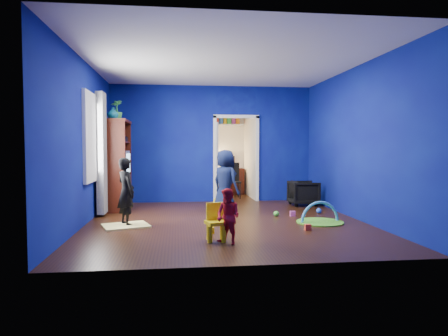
{
  "coord_description": "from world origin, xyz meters",
  "views": [
    {
      "loc": [
        -0.89,
        -7.24,
        1.37
      ],
      "look_at": [
        0.02,
        0.4,
        0.97
      ],
      "focal_mm": 32.0,
      "sensor_mm": 36.0,
      "label": 1
    }
  ],
  "objects": [
    {
      "name": "kid_chair",
      "position": [
        -0.32,
        -1.5,
        0.25
      ],
      "size": [
        0.34,
        0.34,
        0.5
      ],
      "primitive_type": "cube",
      "rotation": [
        0.0,
        0.0,
        0.27
      ],
      "color": "yellow",
      "rests_on": "floor"
    },
    {
      "name": "doorway",
      "position": [
        0.6,
        2.75,
        1.05
      ],
      "size": [
        1.16,
        0.1,
        2.1
      ],
      "primitive_type": "cube",
      "color": "white",
      "rests_on": "floor"
    },
    {
      "name": "wall_right",
      "position": [
        2.5,
        0.0,
        1.45
      ],
      "size": [
        0.02,
        5.5,
        2.9
      ],
      "primitive_type": "cube",
      "color": "#090D6D",
      "rests_on": "floor"
    },
    {
      "name": "alcove",
      "position": [
        0.6,
        3.62,
        1.25
      ],
      "size": [
        1.0,
        1.75,
        2.5
      ],
      "primitive_type": null,
      "color": "silver",
      "rests_on": "floor"
    },
    {
      "name": "potted_plant",
      "position": [
        -2.22,
        1.92,
        2.19
      ],
      "size": [
        0.34,
        0.34,
        0.46
      ],
      "primitive_type": "imported",
      "rotation": [
        0.0,
        0.0,
        -0.41
      ],
      "color": "green",
      "rests_on": "tv_armoire"
    },
    {
      "name": "toy_arch",
      "position": [
        1.69,
        -0.31,
        0.02
      ],
      "size": [
        0.76,
        0.16,
        0.76
      ],
      "primitive_type": "torus",
      "rotation": [
        1.57,
        0.0,
        0.15
      ],
      "color": "#3F8CD8",
      "rests_on": "floor"
    },
    {
      "name": "vase",
      "position": [
        -2.22,
        1.4,
        2.08
      ],
      "size": [
        0.3,
        0.3,
        0.25
      ],
      "primitive_type": "imported",
      "rotation": [
        0.0,
        0.0,
        -0.34
      ],
      "color": "#0C5E62",
      "rests_on": "tv_armoire"
    },
    {
      "name": "curtain",
      "position": [
        -2.37,
        0.9,
        1.25
      ],
      "size": [
        0.14,
        0.42,
        2.4
      ],
      "primitive_type": "cube",
      "color": "slate",
      "rests_on": "floor"
    },
    {
      "name": "tv_armoire",
      "position": [
        -2.22,
        1.7,
        0.98
      ],
      "size": [
        0.58,
        1.14,
        1.96
      ],
      "primitive_type": "cube",
      "color": "#3C0E0A",
      "rests_on": "floor"
    },
    {
      "name": "toy_0",
      "position": [
        1.25,
        -0.93,
        0.05
      ],
      "size": [
        0.1,
        0.08,
        0.1
      ],
      "primitive_type": "cube",
      "color": "#EC4227",
      "rests_on": "floor"
    },
    {
      "name": "toddler_red",
      "position": [
        -0.17,
        -1.7,
        0.39
      ],
      "size": [
        0.48,
        0.48,
        0.79
      ],
      "primitive_type": "imported",
      "rotation": [
        0.0,
        0.0,
        -0.84
      ],
      "color": "red",
      "rests_on": "floor"
    },
    {
      "name": "desk_lamp",
      "position": [
        0.32,
        4.32,
        0.93
      ],
      "size": [
        0.14,
        0.14,
        0.14
      ],
      "primitive_type": "sphere",
      "color": "#FFD88C",
      "rests_on": "study_desk"
    },
    {
      "name": "crt_tv",
      "position": [
        -2.18,
        1.7,
        1.02
      ],
      "size": [
        0.46,
        0.7,
        0.54
      ],
      "primitive_type": "cube",
      "color": "silver",
      "rests_on": "tv_armoire"
    },
    {
      "name": "study_desk",
      "position": [
        0.6,
        4.26,
        0.38
      ],
      "size": [
        0.88,
        0.44,
        0.75
      ],
      "primitive_type": "cube",
      "color": "#3D140A",
      "rests_on": "floor"
    },
    {
      "name": "wall_front",
      "position": [
        0.0,
        -2.75,
        1.45
      ],
      "size": [
        5.0,
        0.02,
        2.9
      ],
      "primitive_type": "cube",
      "color": "#090D6D",
      "rests_on": "floor"
    },
    {
      "name": "floor",
      "position": [
        0.0,
        0.0,
        0.0
      ],
      "size": [
        5.0,
        5.5,
        0.01
      ],
      "primitive_type": "cube",
      "color": "black",
      "rests_on": "ground"
    },
    {
      "name": "toy_2",
      "position": [
        -0.35,
        -0.98,
        0.05
      ],
      "size": [
        0.1,
        0.08,
        0.1
      ],
      "primitive_type": "cube",
      "color": "#DAA20B",
      "rests_on": "floor"
    },
    {
      "name": "armchair",
      "position": [
        2.08,
        1.82,
        0.29
      ],
      "size": [
        0.65,
        0.63,
        0.58
      ],
      "primitive_type": "imported",
      "rotation": [
        0.0,
        0.0,
        1.59
      ],
      "color": "black",
      "rests_on": "floor"
    },
    {
      "name": "toy_1",
      "position": [
        2.04,
        0.69,
        0.06
      ],
      "size": [
        0.11,
        0.11,
        0.11
      ],
      "primitive_type": "sphere",
      "color": "blue",
      "rests_on": "floor"
    },
    {
      "name": "toy_4",
      "position": [
        1.39,
        0.42,
        0.05
      ],
      "size": [
        0.1,
        0.08,
        0.1
      ],
      "primitive_type": "cube",
      "color": "#CD4C9E",
      "rests_on": "floor"
    },
    {
      "name": "wall_left",
      "position": [
        -2.5,
        0.0,
        1.45
      ],
      "size": [
        0.02,
        5.5,
        2.9
      ],
      "primitive_type": "cube",
      "color": "#090D6D",
      "rests_on": "floor"
    },
    {
      "name": "window_left",
      "position": [
        -2.48,
        0.35,
        1.55
      ],
      "size": [
        0.03,
        0.95,
        1.55
      ],
      "primitive_type": "cube",
      "color": "white",
      "rests_on": "wall_left"
    },
    {
      "name": "book_shelf",
      "position": [
        0.6,
        4.37,
        2.02
      ],
      "size": [
        0.88,
        0.24,
        0.04
      ],
      "primitive_type": "cube",
      "color": "white",
      "rests_on": "study_desk"
    },
    {
      "name": "play_mat",
      "position": [
        1.69,
        -0.31,
        0.01
      ],
      "size": [
        0.84,
        0.84,
        0.02
      ],
      "primitive_type": "cylinder",
      "color": "green",
      "rests_on": "floor"
    },
    {
      "name": "ceiling",
      "position": [
        0.0,
        0.0,
        2.9
      ],
      "size": [
        5.0,
        5.5,
        0.01
      ],
      "primitive_type": "cube",
      "color": "white",
      "rests_on": "wall_back"
    },
    {
      "name": "hopper_ball",
      "position": [
        0.04,
        1.08,
        0.18
      ],
      "size": [
        0.36,
        0.36,
        0.36
      ],
      "primitive_type": "sphere",
      "color": "yellow",
      "rests_on": "floor"
    },
    {
      "name": "desk_monitor",
      "position": [
        0.6,
        4.38,
        0.95
      ],
      "size": [
        0.4,
        0.05,
        0.32
      ],
      "primitive_type": "cube",
      "color": "black",
      "rests_on": "study_desk"
    },
    {
      "name": "yellow_blanket",
      "position": [
        -1.77,
        -0.26,
        0.01
      ],
      "size": [
        0.9,
        0.81,
        0.03
      ],
      "primitive_type": "cube",
      "rotation": [
        0.0,
        0.0,
        0.33
      ],
      "color": "#F2E07A",
      "rests_on": "floor"
    },
    {
      "name": "child_black",
      "position": [
        -1.77,
        -0.16,
        0.59
      ],
      "size": [
        0.47,
        0.52,
        1.19
      ],
      "primitive_type": "imported",
      "rotation": [
        0.0,
        0.0,
        2.14
      ],
      "color": "black",
      "rests_on": "floor"
    },
    {
      "name": "toy_3",
      "position": [
        1.07,
        0.44,
        0.06
      ],
      "size": [
        0.11,
        0.11,
        0.11
      ],
      "primitive_type": "sphere",
      "color": "green",
      "rests_on": "floor"
    },
    {
      "name": "child_navy",
      "position": [
        0.09,
        0.83,
        0.66
      ],
      "size": [
        0.72,
        0.77,
        1.32
      ],
      "primitive_type": "imported",
      "rotation": [
        0.0,
        0.0,
        2.22
      ],
      "color": "#10183A",
      "rests_on": "floor"
    },
    {
      "name": "folding_chair",
      "position": [
        0.6,
        3.3,
        0.46
      ],
      "size": [
        0.4,
        0.4,
        0.92
      ],
      "primitive_type": "cube",
      "color": "black",
      "rests_on": "floor"
    },
    {
      "name": "wall_back",
      "position": [
        0.0,
        2.75,
        1.45
      ],
      "size": [
        5.0,
        0.02,
        2.9
      ],
      "primitive_type": "cube",
      "color": "#090D6D",
      "rests_on": "floor"
    }
  ]
}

